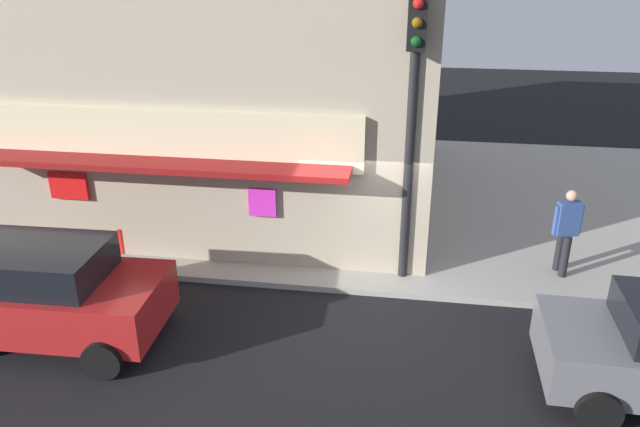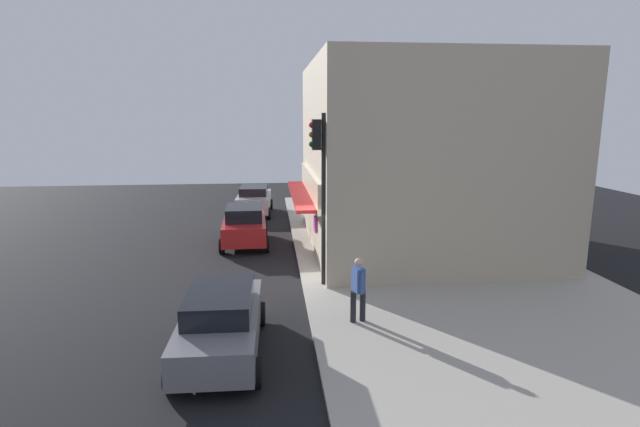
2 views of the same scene
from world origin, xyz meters
name	(u,v)px [view 1 (image 1 of 2)]	position (x,y,z in m)	size (l,w,h in m)	color
ground_plane	(359,295)	(0.00, 0.00, 0.00)	(50.98, 50.98, 0.00)	black
sidewalk	(377,194)	(0.00, 5.23, 0.06)	(33.99, 10.47, 0.12)	#A39E93
corner_building	(222,43)	(-4.08, 5.22, 3.96)	(10.68, 9.85, 7.69)	tan
traffic_light	(413,101)	(0.81, 0.62, 3.70)	(0.32, 0.58, 5.61)	black
fire_hydrant	(123,236)	(-5.19, 0.87, 0.49)	(0.50, 0.26, 0.76)	red
trash_can	(332,233)	(-0.76, 1.61, 0.53)	(0.51, 0.51, 0.82)	#2D2D2D
pedestrian	(566,228)	(3.95, 1.30, 1.11)	(0.59, 0.46, 1.79)	black
potted_plant_by_doorway	(154,194)	(-5.32, 2.94, 0.65)	(0.62, 0.62, 0.95)	gray
parked_car_red	(43,292)	(-5.15, -2.17, 0.88)	(4.09, 2.15, 1.72)	#AD1E1E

